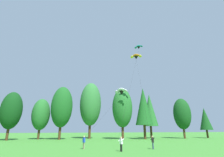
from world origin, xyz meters
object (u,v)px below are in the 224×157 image
kite_flyer_near (84,141)px  parafoil_kite_mid_teal (139,47)px  parafoil_kite_high_white (121,91)px  parafoil_kite_far_orange (136,57)px  kite_flyer_mid (121,143)px  kite_flyer_far (153,141)px

kite_flyer_near → parafoil_kite_mid_teal: 25.40m
kite_flyer_near → parafoil_kite_high_white: 20.23m
kite_flyer_near → parafoil_kite_high_white: parafoil_kite_high_white is taller
parafoil_kite_mid_teal → parafoil_kite_far_orange: (0.26, 2.65, -1.26)m
kite_flyer_near → parafoil_kite_high_white: size_ratio=0.10×
kite_flyer_near → kite_flyer_mid: (4.29, -3.36, 0.01)m
kite_flyer_mid → parafoil_kite_high_white: bearing=74.8°
kite_flyer_near → parafoil_kite_mid_teal: (12.24, 9.63, 20.07)m
kite_flyer_near → kite_flyer_far: bearing=-11.6°
kite_flyer_near → parafoil_kite_high_white: bearing=58.0°
kite_flyer_mid → parafoil_kite_high_white: parafoil_kite_high_white is taller
kite_flyer_mid → parafoil_kite_far_orange: size_ratio=0.09×
kite_flyer_near → parafoil_kite_far_orange: 25.71m
parafoil_kite_high_white → kite_flyer_mid: bearing=-105.2°
parafoil_kite_high_white → parafoil_kite_far_orange: (3.29, -2.45, 8.44)m
kite_flyer_near → kite_flyer_mid: 5.45m
parafoil_kite_mid_teal → parafoil_kite_far_orange: size_ratio=1.06×
parafoil_kite_high_white → parafoil_kite_far_orange: size_ratio=0.87×
kite_flyer_near → kite_flyer_far: (9.06, -1.85, 0.01)m
kite_flyer_mid → kite_flyer_far: bearing=17.6°
kite_flyer_mid → parafoil_kite_far_orange: 25.80m
parafoil_kite_mid_teal → parafoil_kite_far_orange: parafoil_kite_mid_teal is taller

